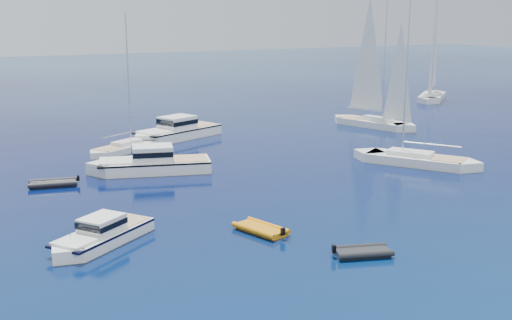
# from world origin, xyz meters

# --- Properties ---
(ground) EXTENTS (400.00, 400.00, 0.00)m
(ground) POSITION_xyz_m (0.00, 0.00, 0.00)
(ground) COLOR navy
(ground) RESTS_ON ground
(motor_cruiser_left) EXTENTS (8.25, 6.75, 2.17)m
(motor_cruiser_left) POSITION_xyz_m (-11.69, 15.18, 0.00)
(motor_cruiser_left) COLOR silver
(motor_cruiser_left) RESTS_ON ground
(motor_cruiser_centre) EXTENTS (12.01, 6.72, 3.01)m
(motor_cruiser_centre) POSITION_xyz_m (-3.08, 30.96, 0.00)
(motor_cruiser_centre) COLOR silver
(motor_cruiser_centre) RESTS_ON ground
(motor_cruiser_distant) EXTENTS (12.61, 7.88, 3.18)m
(motor_cruiser_distant) POSITION_xyz_m (4.54, 44.41, 0.00)
(motor_cruiser_distant) COLOR white
(motor_cruiser_distant) RESTS_ON ground
(sailboat_mid_r) EXTENTS (9.47, 12.39, 18.49)m
(sailboat_mid_r) POSITION_xyz_m (19.41, 22.20, 0.00)
(sailboat_mid_r) COLOR silver
(sailboat_mid_r) RESTS_ON ground
(sailboat_centre) EXTENTS (9.66, 6.93, 14.22)m
(sailboat_centre) POSITION_xyz_m (-2.49, 40.59, 0.00)
(sailboat_centre) COLOR silver
(sailboat_centre) RESTS_ON ground
(sailboat_sails_r) EXTENTS (6.77, 12.76, 18.18)m
(sailboat_sails_r) POSITION_xyz_m (28.83, 40.25, 0.00)
(sailboat_sails_r) COLOR silver
(sailboat_sails_r) RESTS_ON ground
(sailboat_sails_far) EXTENTS (12.21, 11.00, 19.22)m
(sailboat_sails_far) POSITION_xyz_m (53.07, 55.78, 0.00)
(sailboat_sails_far) COLOR silver
(sailboat_sails_far) RESTS_ON ground
(tender_yellow) EXTENTS (3.08, 4.24, 0.95)m
(tender_yellow) POSITION_xyz_m (-2.15, 12.48, 0.00)
(tender_yellow) COLOR #C6770B
(tender_yellow) RESTS_ON ground
(tender_grey_near) EXTENTS (3.85, 2.87, 0.95)m
(tender_grey_near) POSITION_xyz_m (1.06, 6.18, 0.00)
(tender_grey_near) COLOR black
(tender_grey_near) RESTS_ON ground
(tender_grey_far) EXTENTS (4.34, 2.94, 0.95)m
(tender_grey_far) POSITION_xyz_m (-11.56, 30.25, 0.00)
(tender_grey_far) COLOR black
(tender_grey_far) RESTS_ON ground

